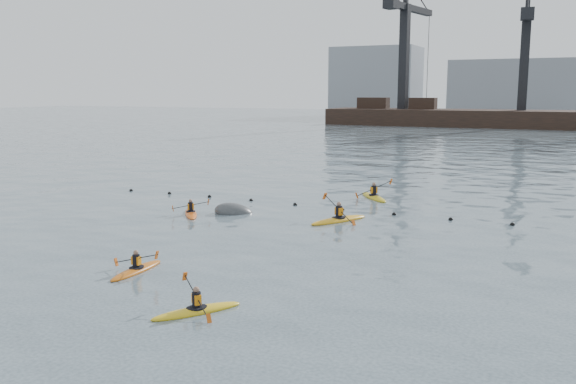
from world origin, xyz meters
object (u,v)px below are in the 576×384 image
object	(u,v)px
kayaker_0	(137,269)
kayaker_3	(339,219)
kayaker_2	(191,213)
kayaker_1	(197,310)
mooring_buoy	(234,213)
kayaker_5	(374,196)

from	to	relation	value
kayaker_0	kayaker_3	xyz separation A→B (m)	(3.62, 11.47, 0.02)
kayaker_2	kayaker_1	bearing A→B (deg)	-92.46
kayaker_2	mooring_buoy	distance (m)	2.34
kayaker_3	mooring_buoy	size ratio (longest dim) A/B	1.61
mooring_buoy	kayaker_0	bearing A→B (deg)	-78.13
kayaker_0	kayaker_2	size ratio (longest dim) A/B	1.07
kayaker_1	kayaker_2	xyz separation A→B (m)	(-8.59, 12.24, 0.00)
kayaker_1	mooring_buoy	xyz separation A→B (m)	(-6.69, 13.60, -0.09)
kayaker_3	kayaker_2	bearing A→B (deg)	-138.56
kayaker_1	kayaker_2	distance (m)	14.96
kayaker_5	mooring_buoy	distance (m)	9.52
kayaker_1	kayaker_0	bearing A→B (deg)	-176.68
kayaker_0	kayaker_5	distance (m)	19.07
kayaker_1	kayaker_3	xyz separation A→B (m)	(-0.76, 14.05, 0.02)
kayaker_2	kayaker_3	size ratio (longest dim) A/B	0.78
kayaker_1	kayaker_2	bearing A→B (deg)	158.87
kayaker_1	kayaker_3	bearing A→B (deg)	126.90
mooring_buoy	kayaker_1	bearing A→B (deg)	-63.79
mooring_buoy	kayaker_2	bearing A→B (deg)	-144.50
kayaker_1	kayaker_3	size ratio (longest dim) A/B	0.78
kayaker_2	kayaker_3	xyz separation A→B (m)	(7.83, 1.80, 0.02)
kayaker_0	mooring_buoy	xyz separation A→B (m)	(-2.32, 11.02, -0.09)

